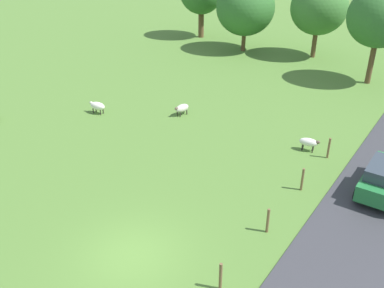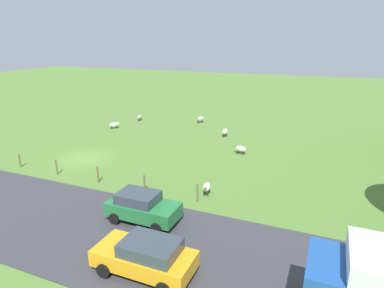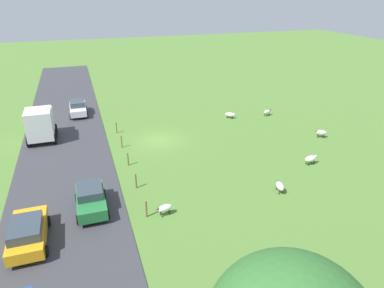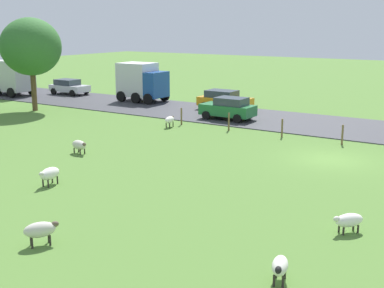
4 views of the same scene
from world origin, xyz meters
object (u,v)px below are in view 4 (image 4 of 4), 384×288
object	(u,v)px
car_3	(69,86)
car_1	(229,108)
sheep_0	(349,220)
sheep_3	(280,266)
sheep_1	(79,145)
truck_1	(142,81)
sheep_4	(40,230)
truck_0	(10,77)
tree_3	(31,47)
sheep_5	(50,174)
car_0	(224,100)
sheep_2	(170,120)

from	to	relation	value
car_3	car_1	bearing A→B (deg)	-100.30
sheep_0	sheep_3	world-z (taller)	sheep_3
sheep_1	truck_1	world-z (taller)	truck_1
sheep_0	car_1	distance (m)	21.50
sheep_4	car_3	xyz separation A→B (m)	(26.68, 25.98, 0.31)
sheep_0	truck_0	bearing A→B (deg)	66.65
car_1	sheep_4	bearing A→B (deg)	-166.39
truck_0	truck_1	size ratio (longest dim) A/B	1.15
sheep_1	tree_3	world-z (taller)	tree_3
sheep_3	car_3	xyz separation A→B (m)	(24.82, 33.54, 0.34)
truck_0	car_3	distance (m)	5.86
tree_3	truck_0	bearing A→B (deg)	61.86
sheep_1	sheep_5	xyz separation A→B (m)	(-4.89, -3.00, 0.04)
tree_3	car_1	size ratio (longest dim) A/B	1.88
sheep_3	car_3	distance (m)	41.73
sheep_4	car_0	size ratio (longest dim) A/B	0.26
sheep_2	truck_1	size ratio (longest dim) A/B	0.28
sheep_1	sheep_3	world-z (taller)	sheep_1
sheep_5	car_1	world-z (taller)	car_1
sheep_2	tree_3	distance (m)	14.33
tree_3	truck_0	size ratio (longest dim) A/B	1.52
sheep_2	sheep_4	xyz separation A→B (m)	(-18.37, -7.71, 0.01)
truck_0	car_3	size ratio (longest dim) A/B	1.23
truck_1	car_0	xyz separation A→B (m)	(-0.12, -8.74, -1.00)
truck_0	car_1	bearing A→B (deg)	-90.37
sheep_4	sheep_0	bearing A→B (deg)	-51.79
sheep_0	sheep_5	world-z (taller)	sheep_5
sheep_2	truck_1	bearing A→B (deg)	46.88
car_1	sheep_1	bearing A→B (deg)	171.17
tree_3	truck_1	size ratio (longest dim) A/B	1.75
sheep_3	car_0	xyz separation A→B (m)	(24.85, 15.56, 0.39)
sheep_1	truck_1	xyz separation A→B (m)	(17.31, 9.09, 1.40)
sheep_1	car_0	distance (m)	17.20
sheep_1	truck_1	bearing A→B (deg)	27.71
truck_1	car_1	xyz separation A→B (m)	(-3.86, -11.18, -0.97)
truck_0	tree_3	bearing A→B (deg)	-118.14
tree_3	car_1	distance (m)	16.96
tree_3	truck_0	xyz separation A→B (m)	(4.96, 9.28, -3.32)
sheep_5	car_1	size ratio (longest dim) A/B	0.31
truck_0	truck_1	xyz separation A→B (m)	(3.70, -13.78, -0.01)
sheep_0	car_1	size ratio (longest dim) A/B	0.28
sheep_4	sheep_1	bearing A→B (deg)	38.79
sheep_3	car_1	distance (m)	24.86
truck_0	car_3	bearing A→B (deg)	-52.00
tree_3	sheep_1	bearing A→B (deg)	-122.46
car_3	sheep_4	bearing A→B (deg)	-135.76
truck_0	car_0	bearing A→B (deg)	-80.98
sheep_5	car_3	distance (m)	30.69
tree_3	car_0	xyz separation A→B (m)	(8.54, -13.25, -4.33)
sheep_0	sheep_2	world-z (taller)	sheep_2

